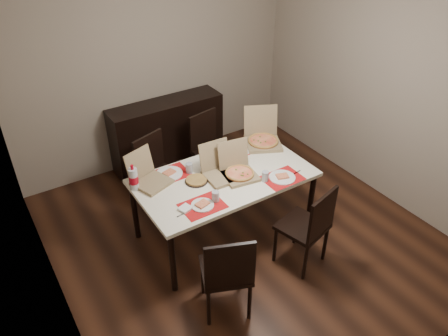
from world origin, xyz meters
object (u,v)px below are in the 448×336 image
at_px(sideboard, 168,133).
at_px(chair_far_left, 157,171).
at_px(chair_near_left, 227,272).
at_px(dining_table, 224,181).
at_px(chair_near_right, 309,225).
at_px(chair_far_right, 210,146).
at_px(pizza_box_center, 238,171).
at_px(soda_bottle, 134,179).
at_px(dip_bowl, 223,167).

bearing_deg(sideboard, chair_far_left, -122.89).
bearing_deg(chair_far_left, chair_near_left, -95.32).
relative_size(sideboard, dining_table, 0.83).
height_order(chair_near_left, chair_near_right, same).
height_order(chair_far_right, pizza_box_center, pizza_box_center).
relative_size(chair_near_right, chair_far_left, 1.00).
height_order(pizza_box_center, soda_bottle, pizza_box_center).
distance_m(dining_table, chair_far_right, 1.03).
bearing_deg(chair_far_right, pizza_box_center, -104.30).
height_order(dip_bowl, soda_bottle, soda_bottle).
distance_m(dining_table, chair_far_left, 0.90).
bearing_deg(dip_bowl, chair_near_right, -69.29).
xyz_separation_m(chair_far_right, dip_bowl, (-0.32, -0.81, 0.25)).
xyz_separation_m(chair_far_right, soda_bottle, (-1.24, -0.65, 0.36)).
relative_size(dip_bowl, soda_bottle, 0.37).
bearing_deg(dining_table, chair_near_left, -121.17).
xyz_separation_m(dining_table, chair_near_left, (-0.56, -0.92, -0.17)).
xyz_separation_m(chair_near_right, chair_far_right, (-0.05, 1.79, 0.00)).
height_order(sideboard, chair_near_left, chair_near_left).
distance_m(dining_table, chair_near_right, 0.97).
height_order(chair_far_left, chair_far_right, same).
bearing_deg(pizza_box_center, dip_bowl, 109.13).
bearing_deg(chair_far_right, sideboard, 110.13).
bearing_deg(soda_bottle, pizza_box_center, -19.79).
bearing_deg(sideboard, chair_far_right, -69.87).
distance_m(chair_near_left, chair_far_left, 1.72).
relative_size(chair_near_right, dip_bowl, 9.10).
xyz_separation_m(chair_near_right, pizza_box_center, (-0.30, 0.78, 0.29)).
distance_m(chair_near_left, soda_bottle, 1.30).
bearing_deg(dining_table, dip_bowl, 62.31).
height_order(chair_far_left, dip_bowl, chair_far_left).
distance_m(sideboard, chair_near_left, 2.64).
bearing_deg(pizza_box_center, chair_far_right, 75.70).
xyz_separation_m(chair_near_right, dip_bowl, (-0.37, 0.97, 0.25)).
xyz_separation_m(dining_table, soda_bottle, (-0.85, 0.29, 0.18)).
xyz_separation_m(sideboard, chair_far_right, (0.25, -0.68, 0.06)).
bearing_deg(chair_far_right, soda_bottle, -152.35).
bearing_deg(chair_far_left, chair_near_right, -63.06).
distance_m(chair_far_right, dip_bowl, 0.91).
bearing_deg(dip_bowl, pizza_box_center, -70.87).
bearing_deg(pizza_box_center, chair_far_left, 121.82).
distance_m(chair_near_right, dip_bowl, 1.07).
relative_size(chair_far_left, soda_bottle, 3.37).
relative_size(pizza_box_center, soda_bottle, 1.49).
distance_m(dip_bowl, soda_bottle, 0.94).
relative_size(dining_table, chair_near_left, 1.94).
distance_m(chair_near_left, chair_far_right, 2.09).
height_order(chair_near_right, soda_bottle, soda_bottle).
relative_size(chair_near_right, soda_bottle, 3.37).
height_order(sideboard, soda_bottle, soda_bottle).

